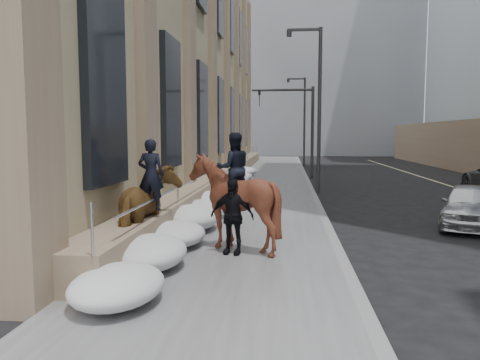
# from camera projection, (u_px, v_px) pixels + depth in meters

# --- Properties ---
(ground) EXTENTS (140.00, 140.00, 0.00)m
(ground) POSITION_uv_depth(u_px,v_px,m) (219.00, 276.00, 9.55)
(ground) COLOR black
(ground) RESTS_ON ground
(sidewalk) EXTENTS (5.00, 80.00, 0.12)m
(sidewalk) POSITION_uv_depth(u_px,v_px,m) (254.00, 203.00, 19.44)
(sidewalk) COLOR #555557
(sidewalk) RESTS_ON ground
(curb) EXTENTS (0.24, 80.00, 0.12)m
(curb) POSITION_uv_depth(u_px,v_px,m) (318.00, 204.00, 19.18)
(curb) COLOR slate
(curb) RESTS_ON ground
(limestone_building) EXTENTS (6.10, 44.00, 18.00)m
(limestone_building) POSITION_uv_depth(u_px,v_px,m) (181.00, 37.00, 28.97)
(limestone_building) COLOR #897A5A
(limestone_building) RESTS_ON ground
(bg_building_mid) EXTENTS (30.00, 12.00, 28.00)m
(bg_building_mid) POSITION_uv_depth(u_px,v_px,m) (306.00, 57.00, 67.20)
(bg_building_mid) COLOR slate
(bg_building_mid) RESTS_ON ground
(bg_building_far) EXTENTS (24.00, 12.00, 20.00)m
(bg_building_far) POSITION_uv_depth(u_px,v_px,m) (245.00, 93.00, 80.47)
(bg_building_far) COLOR gray
(bg_building_far) RESTS_ON ground
(streetlight_mid) EXTENTS (1.71, 0.24, 8.00)m
(streetlight_mid) POSITION_uv_depth(u_px,v_px,m) (316.00, 99.00, 22.69)
(streetlight_mid) COLOR #2D2D30
(streetlight_mid) RESTS_ON ground
(streetlight_far) EXTENTS (1.71, 0.24, 8.00)m
(streetlight_far) POSITION_uv_depth(u_px,v_px,m) (303.00, 116.00, 42.50)
(streetlight_far) COLOR #2D2D30
(streetlight_far) RESTS_ON ground
(traffic_signal) EXTENTS (4.10, 0.22, 6.00)m
(traffic_signal) POSITION_uv_depth(u_px,v_px,m) (298.00, 117.00, 30.74)
(traffic_signal) COLOR #2D2D30
(traffic_signal) RESTS_ON ground
(snow_bank) EXTENTS (1.70, 18.10, 0.76)m
(snow_bank) POSITION_uv_depth(u_px,v_px,m) (213.00, 199.00, 17.67)
(snow_bank) COLOR silver
(snow_bank) RESTS_ON sidewalk
(mounted_horse_left) EXTENTS (1.12, 2.40, 2.67)m
(mounted_horse_left) POSITION_uv_depth(u_px,v_px,m) (150.00, 206.00, 11.13)
(mounted_horse_left) COLOR #563A19
(mounted_horse_left) RESTS_ON sidewalk
(mounted_horse_right) EXTENTS (2.45, 2.60, 2.82)m
(mounted_horse_right) POSITION_uv_depth(u_px,v_px,m) (233.00, 198.00, 11.22)
(mounted_horse_right) COLOR #441F13
(mounted_horse_right) RESTS_ON sidewalk
(pedestrian) EXTENTS (1.09, 0.61, 1.77)m
(pedestrian) POSITION_uv_depth(u_px,v_px,m) (232.00, 216.00, 10.82)
(pedestrian) COLOR black
(pedestrian) RESTS_ON sidewalk
(car_silver) EXTENTS (3.00, 4.34, 1.37)m
(car_silver) POSITION_uv_depth(u_px,v_px,m) (470.00, 205.00, 14.57)
(car_silver) COLOR #B7BBC0
(car_silver) RESTS_ON ground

